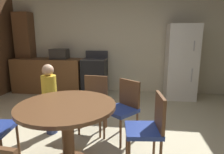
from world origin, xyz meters
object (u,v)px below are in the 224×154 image
object	(u,v)px
chair_east	(149,126)
refrigerator	(181,62)
dining_table	(67,118)
chair_north	(94,100)
chair_northeast	(124,106)
person_child	(50,97)
oven_range	(95,76)
microwave	(59,54)

from	to	relation	value
chair_east	refrigerator	bearing A→B (deg)	-114.53
dining_table	chair_east	size ratio (longest dim) A/B	1.26
refrigerator	chair_north	size ratio (longest dim) A/B	2.02
chair_northeast	chair_east	bearing A→B (deg)	68.14
refrigerator	person_child	bearing A→B (deg)	-137.81
chair_east	chair_north	distance (m)	1.16
oven_range	microwave	world-z (taller)	microwave
chair_east	oven_range	bearing A→B (deg)	-72.69
chair_north	person_child	bearing A→B (deg)	-66.15
microwave	dining_table	bearing A→B (deg)	-66.59
dining_table	microwave	bearing A→B (deg)	113.41
oven_range	dining_table	world-z (taller)	oven_range
oven_range	chair_north	xyz separation A→B (m)	(0.42, -1.97, 0.03)
microwave	chair_north	size ratio (longest dim) A/B	0.51
dining_table	person_child	xyz separation A→B (m)	(-0.54, 0.72, -0.02)
refrigerator	chair_northeast	bearing A→B (deg)	-119.62
chair_north	person_child	world-z (taller)	person_child
microwave	dining_table	xyz separation A→B (m)	(1.25, -2.89, -0.44)
chair_east	person_child	bearing A→B (deg)	-29.36
refrigerator	chair_east	bearing A→B (deg)	-107.78
chair_northeast	person_child	bearing A→B (deg)	-50.60
chair_east	person_child	world-z (taller)	person_child
dining_table	oven_range	bearing A→B (deg)	96.32
chair_north	person_child	size ratio (longest dim) A/B	0.80
chair_east	chair_northeast	world-z (taller)	same
microwave	dining_table	world-z (taller)	microwave
refrigerator	chair_northeast	size ratio (longest dim) A/B	2.02
chair_north	person_child	distance (m)	0.68
chair_northeast	oven_range	bearing A→B (deg)	-117.74
chair_northeast	microwave	bearing A→B (deg)	-100.18
refrigerator	dining_table	world-z (taller)	refrigerator
chair_northeast	person_child	distance (m)	1.14
dining_table	chair_east	world-z (taller)	chair_east
microwave	person_child	size ratio (longest dim) A/B	0.40
oven_range	chair_east	size ratio (longest dim) A/B	1.26
chair_north	microwave	bearing A→B (deg)	-139.37
oven_range	chair_northeast	world-z (taller)	oven_range
refrigerator	dining_table	size ratio (longest dim) A/B	1.60
dining_table	chair_northeast	size ratio (longest dim) A/B	1.26
chair_north	refrigerator	bearing A→B (deg)	144.59
person_child	dining_table	bearing A→B (deg)	0.00
chair_east	person_child	distance (m)	1.59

